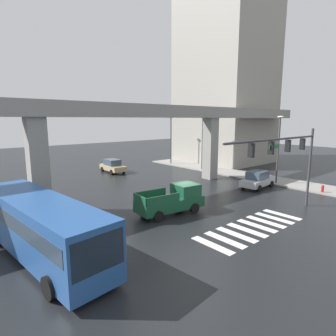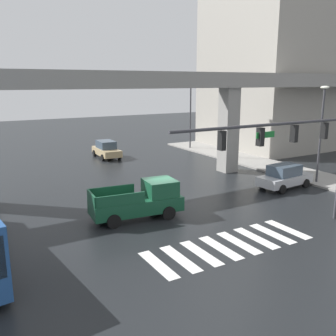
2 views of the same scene
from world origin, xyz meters
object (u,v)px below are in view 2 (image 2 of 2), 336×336
(sedan_silver, at_px, (284,177))
(sedan_tan, at_px, (106,149))
(street_lamp_near_corner, at_px, (322,123))
(street_lamp_mid_block, at_px, (227,113))
(pickup_truck, at_px, (141,201))
(traffic_signal_mast, at_px, (295,142))
(street_lamp_far_north, at_px, (191,109))

(sedan_silver, bearing_deg, sedan_tan, 112.71)
(street_lamp_near_corner, distance_m, street_lamp_mid_block, 10.86)
(pickup_truck, xyz_separation_m, street_lamp_near_corner, (14.64, -0.13, 3.57))
(traffic_signal_mast, height_order, street_lamp_far_north, street_lamp_far_north)
(traffic_signal_mast, relative_size, street_lamp_near_corner, 1.50)
(pickup_truck, bearing_deg, street_lamp_near_corner, -0.53)
(sedan_silver, relative_size, traffic_signal_mast, 0.41)
(street_lamp_mid_block, xyz_separation_m, street_lamp_far_north, (0.00, 6.48, 0.00))
(pickup_truck, height_order, street_lamp_far_north, street_lamp_far_north)
(sedan_tan, bearing_deg, sedan_silver, -67.29)
(sedan_tan, bearing_deg, street_lamp_mid_block, -32.52)
(traffic_signal_mast, bearing_deg, street_lamp_far_north, 68.53)
(street_lamp_mid_block, bearing_deg, street_lamp_near_corner, -90.00)
(sedan_silver, height_order, street_lamp_mid_block, street_lamp_mid_block)
(sedan_tan, relative_size, traffic_signal_mast, 0.40)
(street_lamp_mid_block, bearing_deg, pickup_truck, -143.77)
(sedan_silver, bearing_deg, traffic_signal_mast, -135.26)
(pickup_truck, bearing_deg, sedan_tan, 75.30)
(street_lamp_near_corner, distance_m, street_lamp_far_north, 17.34)
(sedan_silver, distance_m, traffic_signal_mast, 9.20)
(street_lamp_near_corner, xyz_separation_m, street_lamp_mid_block, (0.00, 10.86, 0.00))
(sedan_tan, distance_m, traffic_signal_mast, 23.17)
(street_lamp_mid_block, distance_m, street_lamp_far_north, 6.48)
(street_lamp_near_corner, bearing_deg, sedan_tan, 120.33)
(pickup_truck, xyz_separation_m, street_lamp_mid_block, (14.64, 10.72, 3.57))
(street_lamp_near_corner, height_order, street_lamp_far_north, same)
(traffic_signal_mast, bearing_deg, street_lamp_near_corner, 31.52)
(street_lamp_near_corner, relative_size, street_lamp_mid_block, 1.00)
(pickup_truck, height_order, traffic_signal_mast, traffic_signal_mast)
(street_lamp_near_corner, bearing_deg, street_lamp_mid_block, 90.00)
(street_lamp_near_corner, bearing_deg, traffic_signal_mast, -148.48)
(street_lamp_mid_block, height_order, street_lamp_far_north, same)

